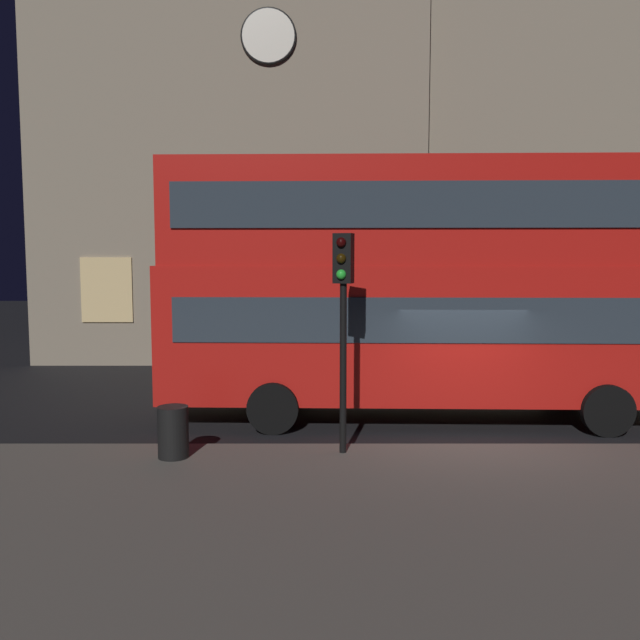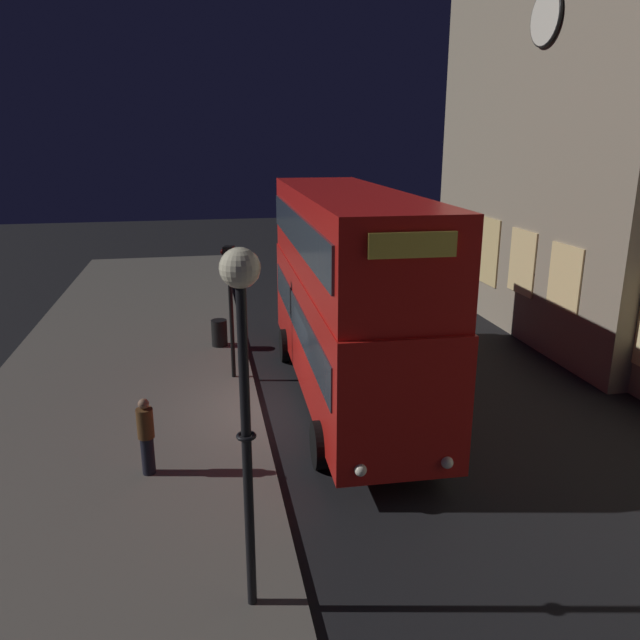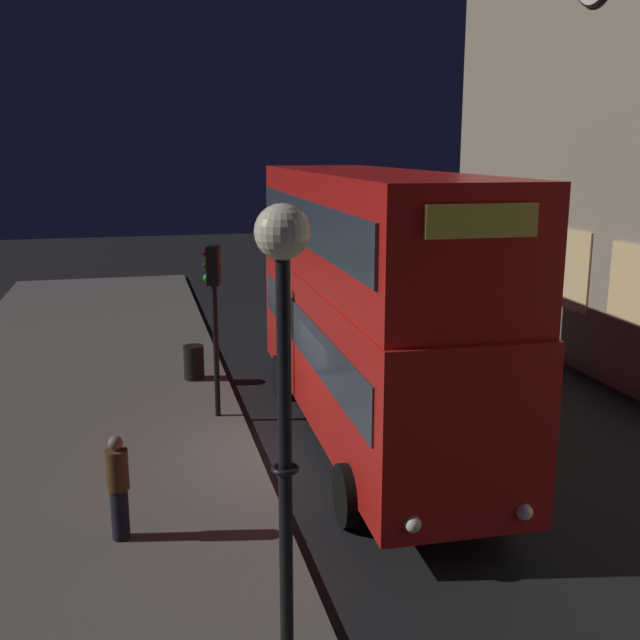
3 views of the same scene
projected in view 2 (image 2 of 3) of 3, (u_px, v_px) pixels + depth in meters
name	position (u px, v px, depth m)	size (l,w,h in m)	color
ground_plane	(283.00, 412.00, 15.80)	(80.00, 80.00, 0.00)	black
sidewalk_slab	(109.00, 424.00, 15.00)	(44.00, 7.43, 0.12)	#5B564F
building_with_clock	(613.00, 121.00, 21.48)	(12.80, 7.54, 14.69)	gray
double_decker_bus	(347.00, 285.00, 15.97)	(10.96, 3.14, 5.52)	red
traffic_light_near_kerb	(229.00, 284.00, 17.05)	(0.38, 0.40, 3.81)	black
street_lamp	(243.00, 348.00, 8.02)	(0.53, 0.53, 5.34)	black
pedestrian	(146.00, 435.00, 12.45)	(0.34, 0.34, 1.66)	black
litter_bin	(219.00, 333.00, 20.38)	(0.52, 0.52, 0.88)	black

